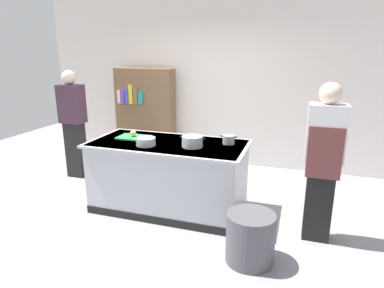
{
  "coord_description": "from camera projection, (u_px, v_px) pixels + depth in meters",
  "views": [
    {
      "loc": [
        1.56,
        -3.74,
        2.03
      ],
      "look_at": [
        0.25,
        0.2,
        0.85
      ],
      "focal_mm": 31.34,
      "sensor_mm": 36.0,
      "label": 1
    }
  ],
  "objects": [
    {
      "name": "ground_plane",
      "position": [
        169.0,
        208.0,
        4.44
      ],
      "size": [
        10.0,
        10.0,
        0.0
      ],
      "primitive_type": "plane",
      "color": "gray"
    },
    {
      "name": "back_wall",
      "position": [
        212.0,
        80.0,
        5.95
      ],
      "size": [
        6.4,
        0.12,
        3.0
      ],
      "primitive_type": "cube",
      "color": "silver",
      "rests_on": "ground_plane"
    },
    {
      "name": "counter_island",
      "position": [
        169.0,
        175.0,
        4.31
      ],
      "size": [
        1.98,
        0.98,
        0.9
      ],
      "color": "#B7BABF",
      "rests_on": "ground_plane"
    },
    {
      "name": "cutting_board",
      "position": [
        133.0,
        137.0,
        4.41
      ],
      "size": [
        0.4,
        0.28,
        0.02
      ],
      "primitive_type": "cube",
      "color": "green",
      "rests_on": "counter_island"
    },
    {
      "name": "onion",
      "position": [
        133.0,
        133.0,
        4.4
      ],
      "size": [
        0.08,
        0.08,
        0.08
      ],
      "primitive_type": "sphere",
      "color": "tan",
      "rests_on": "cutting_board"
    },
    {
      "name": "stock_pot",
      "position": [
        192.0,
        141.0,
        4.0
      ],
      "size": [
        0.32,
        0.25,
        0.13
      ],
      "color": "#B7BABF",
      "rests_on": "counter_island"
    },
    {
      "name": "sauce_pan",
      "position": [
        229.0,
        140.0,
        4.12
      ],
      "size": [
        0.21,
        0.15,
        0.11
      ],
      "color": "#99999E",
      "rests_on": "counter_island"
    },
    {
      "name": "mixing_bowl",
      "position": [
        146.0,
        142.0,
        4.06
      ],
      "size": [
        0.24,
        0.24,
        0.1
      ],
      "primitive_type": "cylinder",
      "color": "#B7BABF",
      "rests_on": "counter_island"
    },
    {
      "name": "trash_bin",
      "position": [
        250.0,
        238.0,
        3.27
      ],
      "size": [
        0.48,
        0.48,
        0.51
      ],
      "primitive_type": "cylinder",
      "color": "#4C4C51",
      "rests_on": "ground_plane"
    },
    {
      "name": "person_chef",
      "position": [
        323.0,
        160.0,
        3.49
      ],
      "size": [
        0.38,
        0.25,
        1.72
      ],
      "rotation": [
        0.0,
        0.0,
        1.88
      ],
      "color": "black",
      "rests_on": "ground_plane"
    },
    {
      "name": "person_guest",
      "position": [
        73.0,
        122.0,
        5.33
      ],
      "size": [
        0.38,
        0.24,
        1.72
      ],
      "rotation": [
        0.0,
        0.0,
        -1.62
      ],
      "color": "black",
      "rests_on": "ground_plane"
    },
    {
      "name": "bookshelf",
      "position": [
        146.0,
        115.0,
        6.21
      ],
      "size": [
        1.1,
        0.31,
        1.7
      ],
      "color": "brown",
      "rests_on": "ground_plane"
    }
  ]
}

